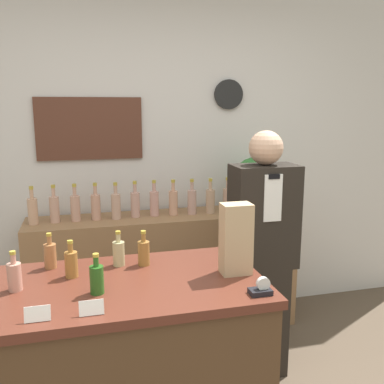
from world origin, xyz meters
The scene contains 26 objects.
back_wall centered at (0.00, 2.00, 1.35)m, with size 5.20×0.09×2.70m.
back_shelf centered at (0.10, 1.73, 0.46)m, with size 2.02×0.42×0.92m.
display_counter centered at (-0.31, 0.44, 0.49)m, with size 1.17×0.69×0.97m.
shopkeeper centered at (0.59, 1.05, 0.79)m, with size 0.40×0.25×1.59m.
potted_plant centered at (0.81, 1.72, 1.15)m, with size 0.33×0.33×0.42m.
paper_bag centered at (0.17, 0.42, 1.14)m, with size 0.14×0.10×0.33m.
tape_dispenser centered at (0.20, 0.18, 1.00)m, with size 0.09×0.06×0.07m.
price_card_left centered at (-0.67, 0.17, 1.00)m, with size 0.09×0.02×0.06m.
price_card_right centered at (-0.48, 0.17, 1.00)m, with size 0.09×0.02×0.06m.
counter_bottle_0 centered at (-0.78, 0.47, 1.04)m, with size 0.06×0.06×0.17m.
counter_bottle_1 centered at (-0.65, 0.70, 1.04)m, with size 0.06×0.06×0.17m.
counter_bottle_2 centered at (-0.55, 0.56, 1.04)m, with size 0.06×0.06×0.17m.
counter_bottle_3 centered at (-0.45, 0.36, 1.04)m, with size 0.06×0.06×0.17m.
counter_bottle_4 centered at (-0.34, 0.65, 1.04)m, with size 0.06×0.06×0.17m.
counter_bottle_5 centered at (-0.22, 0.62, 1.04)m, with size 0.06×0.06×0.17m.
shelf_bottle_0 centered at (-0.83, 1.72, 1.02)m, with size 0.07×0.07×0.27m.
shelf_bottle_1 centered at (-0.69, 1.74, 1.02)m, with size 0.07×0.07×0.27m.
shelf_bottle_2 centered at (-0.55, 1.74, 1.02)m, with size 0.07×0.07×0.27m.
shelf_bottle_3 centered at (-0.40, 1.74, 1.02)m, with size 0.07×0.07×0.27m.
shelf_bottle_4 centered at (-0.26, 1.72, 1.02)m, with size 0.07×0.07×0.27m.
shelf_bottle_5 centered at (-0.12, 1.74, 1.02)m, with size 0.07×0.07×0.27m.
shelf_bottle_6 centered at (0.02, 1.75, 1.02)m, with size 0.07×0.07×0.27m.
shelf_bottle_7 centered at (0.16, 1.73, 1.02)m, with size 0.07×0.07×0.27m.
shelf_bottle_8 centered at (0.31, 1.72, 1.02)m, with size 0.07×0.07×0.27m.
shelf_bottle_9 centered at (0.45, 1.71, 1.02)m, with size 0.07×0.07×0.27m.
shelf_bottle_10 centered at (0.59, 1.73, 1.02)m, with size 0.07×0.07×0.27m.
Camera 1 is at (-0.48, -1.32, 1.73)m, focal length 40.00 mm.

